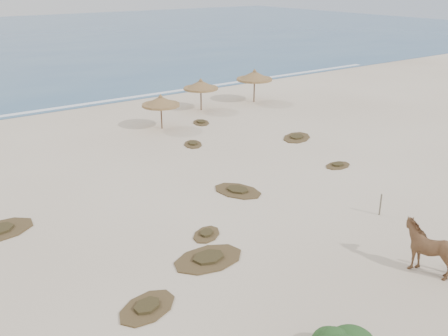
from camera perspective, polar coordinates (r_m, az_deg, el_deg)
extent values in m
plane|color=beige|center=(19.67, 6.13, -8.70)|extent=(160.00, 160.00, 0.00)
cube|color=white|center=(41.46, -18.32, 6.52)|extent=(70.00, 0.60, 0.01)
cylinder|color=brown|center=(34.06, -7.17, 5.95)|extent=(0.10, 0.10, 1.79)
cylinder|color=olive|center=(33.87, -7.22, 7.16)|extent=(2.75, 2.75, 0.15)
cone|color=olive|center=(33.80, -7.25, 7.62)|extent=(2.66, 2.66, 0.64)
cone|color=olive|center=(33.72, -7.28, 8.26)|extent=(0.31, 0.31, 0.19)
cylinder|color=brown|center=(38.65, -2.65, 7.97)|extent=(0.11, 0.11, 1.85)
cylinder|color=olive|center=(38.48, -2.67, 9.08)|extent=(3.27, 3.27, 0.16)
cone|color=olive|center=(38.42, -2.67, 9.51)|extent=(3.16, 3.16, 0.66)
cone|color=olive|center=(38.34, -2.68, 10.09)|extent=(0.32, 0.32, 0.19)
cylinder|color=brown|center=(41.26, 3.47, 8.94)|extent=(0.12, 0.12, 2.04)
cylinder|color=olive|center=(41.09, 3.50, 10.09)|extent=(3.16, 3.16, 0.17)
cone|color=olive|center=(41.03, 3.51, 10.52)|extent=(3.06, 3.06, 0.73)
cone|color=olive|center=(40.96, 3.52, 11.12)|extent=(0.35, 0.35, 0.21)
imported|color=#996D45|center=(18.98, 22.82, -8.46)|extent=(1.72, 2.35, 1.81)
cylinder|color=#655E4C|center=(22.65, 17.45, -4.01)|extent=(0.08, 0.08, 0.98)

